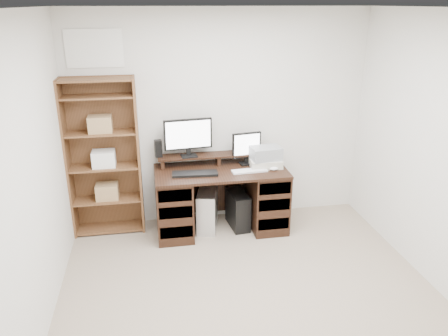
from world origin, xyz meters
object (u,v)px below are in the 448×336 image
object	(u,v)px
monitor_small	(247,147)
tower_silver	(207,209)
desk	(221,198)
monitor_wide	(188,136)
tower_black	(238,210)
bookshelf	(104,156)
printer	(265,163)

from	to	relation	value
monitor_small	tower_silver	distance (m)	0.87
desk	monitor_wide	bearing A→B (deg)	150.70
tower_black	bookshelf	world-z (taller)	bookshelf
printer	bookshelf	size ratio (longest dim) A/B	0.20
tower_silver	tower_black	size ratio (longest dim) A/B	1.06
tower_silver	tower_black	xyz separation A→B (m)	(0.36, -0.03, -0.02)
monitor_wide	printer	world-z (taller)	monitor_wide
monitor_wide	monitor_small	bearing A→B (deg)	-10.09
desk	tower_silver	size ratio (longest dim) A/B	3.13
monitor_small	tower_black	xyz separation A→B (m)	(-0.12, -0.13, -0.74)
desk	monitor_small	distance (m)	0.67
monitor_wide	tower_black	distance (m)	1.07
monitor_wide	tower_silver	size ratio (longest dim) A/B	1.16
monitor_wide	bookshelf	world-z (taller)	bookshelf
bookshelf	tower_silver	bearing A→B (deg)	-8.19
tower_silver	bookshelf	bearing A→B (deg)	-175.22
desk	tower_black	world-z (taller)	desk
monitor_small	tower_silver	size ratio (longest dim) A/B	0.79
desk	tower_black	bearing A→B (deg)	4.79
printer	tower_silver	bearing A→B (deg)	-179.09
printer	bookshelf	distance (m)	1.84
monitor_wide	monitor_small	distance (m)	0.69
monitor_wide	tower_silver	distance (m)	0.91
printer	tower_black	xyz separation A→B (m)	(-0.32, 0.00, -0.58)
bookshelf	monitor_small	bearing A→B (deg)	-2.46
tower_black	bookshelf	distance (m)	1.67
printer	tower_silver	distance (m)	0.88
tower_black	tower_silver	bearing A→B (deg)	168.91
tower_silver	bookshelf	world-z (taller)	bookshelf
printer	tower_black	distance (m)	0.66
printer	monitor_wide	bearing A→B (deg)	172.17
desk	bookshelf	bearing A→B (deg)	170.68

